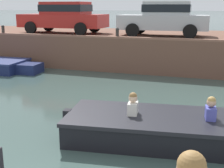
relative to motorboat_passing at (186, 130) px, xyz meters
name	(u,v)px	position (x,y,z in m)	size (l,w,h in m)	color
ground_plane	(120,116)	(-1.79, 1.18, -0.29)	(400.00, 400.00, 0.00)	#384C47
far_quay_wall	(168,49)	(-1.79, 9.31, 0.45)	(60.00, 6.00, 1.48)	brown
far_wall_coping	(158,39)	(-1.79, 6.43, 1.23)	(60.00, 0.24, 0.08)	brown
motorboat_passing	(186,130)	(0.00, 0.00, 0.00)	(5.67, 2.28, 1.04)	black
car_leftmost_red	(64,16)	(-6.87, 8.15, 2.04)	(4.36, 1.94, 1.54)	#B2231E
car_left_inner_silver	(165,17)	(-1.82, 8.16, 2.04)	(4.07, 2.08, 1.54)	#B7BABC
mooring_bollard_west	(3,29)	(-9.37, 6.56, 1.43)	(0.15, 0.15, 0.44)	#2D2B28
mooring_bollard_mid	(117,32)	(-3.57, 6.56, 1.43)	(0.15, 0.15, 0.44)	#2D2B28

